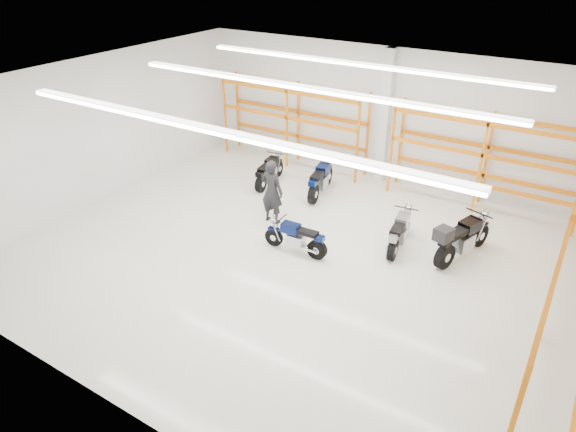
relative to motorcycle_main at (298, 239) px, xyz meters
The scene contains 11 objects.
ground 0.47m from the motorcycle_main, 99.32° to the right, with size 14.00×14.00×0.00m, color silver.
room_shell 2.86m from the motorcycle_main, 100.81° to the right, with size 14.02×12.02×4.51m.
motorcycle_main is the anchor object (origin of this frame).
motorcycle_back_a 4.45m from the motorcycle_main, 134.03° to the left, with size 0.66×1.99×0.98m.
motorcycle_back_b 3.66m from the motorcycle_main, 109.61° to the left, with size 0.73×2.16×1.06m.
motorcycle_back_c 2.76m from the motorcycle_main, 36.89° to the left, with size 0.67×2.01×0.99m.
motorcycle_back_d 4.21m from the motorcycle_main, 27.71° to the left, with size 1.10×2.37×1.24m.
standing_man 1.98m from the motorcycle_main, 144.71° to the left, with size 0.72×0.47×1.97m, color black.
structural_column 5.93m from the motorcycle_main, 90.30° to the left, with size 0.32×0.32×4.50m, color white.
pallet_racking_back_left 6.46m from the motorcycle_main, 122.90° to the left, with size 5.67×0.87×3.00m.
pallet_racking_back_right 6.43m from the motorcycle_main, 57.55° to the left, with size 5.67×0.87×3.00m.
Camera 1 is at (6.02, -9.90, 7.50)m, focal length 32.00 mm.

